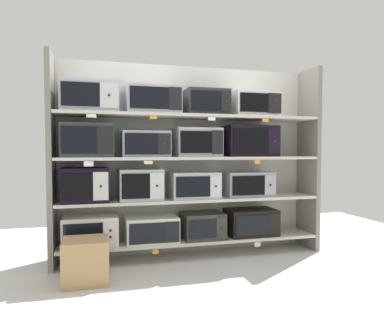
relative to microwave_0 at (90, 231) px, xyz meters
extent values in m
cube|color=silver|center=(1.06, -1.00, -0.35)|extent=(6.77, 6.00, 0.02)
cube|color=beige|center=(1.06, 0.24, 0.70)|extent=(2.97, 0.04, 2.08)
cube|color=gray|center=(-0.36, 0.00, 0.70)|extent=(0.05, 0.42, 2.08)
cube|color=gray|center=(2.48, 0.00, 0.70)|extent=(0.05, 0.42, 2.08)
cube|color=beige|center=(1.06, 0.00, -0.16)|extent=(2.77, 0.42, 0.03)
cube|color=silver|center=(0.00, 0.00, 0.00)|extent=(0.54, 0.37, 0.29)
cube|color=black|center=(-0.06, -0.19, 0.00)|extent=(0.37, 0.01, 0.22)
cube|color=silver|center=(0.19, -0.19, 0.00)|extent=(0.14, 0.01, 0.24)
cylinder|color=#262628|center=(0.19, -0.19, -0.03)|extent=(0.02, 0.01, 0.02)
cylinder|color=#262628|center=(0.19, -0.19, 0.03)|extent=(0.02, 0.01, 0.02)
cube|color=silver|center=(0.61, 0.00, -0.02)|extent=(0.53, 0.41, 0.26)
cube|color=black|center=(0.55, -0.21, -0.02)|extent=(0.36, 0.01, 0.20)
cube|color=black|center=(0.80, -0.21, -0.02)|extent=(0.14, 0.01, 0.21)
cylinder|color=#262628|center=(0.80, -0.22, -0.02)|extent=(0.02, 0.01, 0.02)
cube|color=#32322C|center=(1.18, 0.00, -0.01)|extent=(0.44, 0.37, 0.28)
cube|color=black|center=(1.12, -0.19, -0.01)|extent=(0.30, 0.01, 0.20)
cube|color=#32322C|center=(1.33, -0.19, -0.01)|extent=(0.11, 0.01, 0.22)
cylinder|color=#262628|center=(1.33, -0.20, -0.01)|extent=(0.02, 0.01, 0.02)
cube|color=black|center=(1.75, 0.00, 0.00)|extent=(0.55, 0.36, 0.29)
cube|color=black|center=(1.68, -0.18, 0.00)|extent=(0.37, 0.01, 0.22)
cube|color=black|center=(1.94, -0.18, 0.00)|extent=(0.15, 0.01, 0.23)
cube|color=orange|center=(0.62, -0.21, -0.20)|extent=(0.06, 0.00, 0.04)
cube|color=white|center=(1.73, -0.21, -0.21)|extent=(0.07, 0.00, 0.05)
cube|color=beige|center=(1.06, 0.00, 0.28)|extent=(2.77, 0.42, 0.03)
cube|color=black|center=(-0.04, 0.00, 0.46)|extent=(0.45, 0.40, 0.34)
cube|color=black|center=(-0.11, -0.20, 0.46)|extent=(0.28, 0.01, 0.25)
cube|color=silver|center=(0.10, -0.20, 0.46)|extent=(0.14, 0.01, 0.27)
cylinder|color=#262628|center=(0.10, -0.21, 0.46)|extent=(0.02, 0.01, 0.02)
cube|color=#96A6A2|center=(0.50, 0.00, 0.45)|extent=(0.44, 0.40, 0.32)
cube|color=black|center=(0.44, -0.20, 0.45)|extent=(0.28, 0.01, 0.25)
cube|color=silver|center=(0.64, -0.20, 0.45)|extent=(0.14, 0.01, 0.26)
cylinder|color=#262628|center=(0.64, -0.21, 0.45)|extent=(0.02, 0.01, 0.02)
cube|color=#B9B8BD|center=(1.08, 0.00, 0.43)|extent=(0.51, 0.37, 0.28)
cube|color=black|center=(1.02, -0.19, 0.43)|extent=(0.36, 0.01, 0.21)
cube|color=silver|center=(1.26, -0.19, 0.43)|extent=(0.12, 0.01, 0.22)
cylinder|color=#262628|center=(1.26, -0.19, 0.43)|extent=(0.02, 0.01, 0.02)
cube|color=#979CA8|center=(1.70, 0.00, 0.43)|extent=(0.53, 0.35, 0.27)
cube|color=black|center=(1.64, -0.18, 0.43)|extent=(0.37, 0.01, 0.21)
cube|color=#979CA8|center=(1.89, -0.18, 0.43)|extent=(0.13, 0.01, 0.22)
cylinder|color=#262628|center=(1.89, -0.18, 0.43)|extent=(0.02, 0.01, 0.02)
cube|color=beige|center=(1.06, 0.00, 0.72)|extent=(2.77, 0.42, 0.03)
cube|color=#2A3132|center=(-0.02, 0.00, 0.90)|extent=(0.50, 0.42, 0.33)
cube|color=black|center=(-0.09, -0.21, 0.90)|extent=(0.32, 0.01, 0.26)
cube|color=black|center=(0.15, -0.21, 0.90)|extent=(0.15, 0.01, 0.26)
cube|color=#9AA5AE|center=(0.56, 0.00, 0.87)|extent=(0.48, 0.36, 0.26)
cube|color=black|center=(0.50, -0.18, 0.87)|extent=(0.33, 0.01, 0.21)
cube|color=black|center=(0.72, -0.18, 0.87)|extent=(0.13, 0.01, 0.21)
cylinder|color=#262628|center=(0.72, -0.19, 0.87)|extent=(0.02, 0.01, 0.02)
cube|color=#B1B1B6|center=(1.12, 0.00, 0.89)|extent=(0.48, 0.32, 0.31)
cube|color=black|center=(1.06, -0.16, 0.89)|extent=(0.33, 0.01, 0.23)
cube|color=black|center=(1.29, -0.16, 0.89)|extent=(0.12, 0.01, 0.24)
cube|color=black|center=(1.73, 0.00, 0.91)|extent=(0.58, 0.34, 0.34)
cube|color=black|center=(1.67, -0.17, 0.91)|extent=(0.41, 0.01, 0.26)
cube|color=black|center=(1.94, -0.17, 0.91)|extent=(0.14, 0.01, 0.27)
cylinder|color=#262628|center=(1.94, -0.18, 0.91)|extent=(0.02, 0.01, 0.02)
cube|color=white|center=(-0.01, -0.21, 0.68)|extent=(0.09, 0.00, 0.05)
cube|color=beige|center=(0.56, -0.21, 0.69)|extent=(0.09, 0.00, 0.03)
cube|color=orange|center=(1.72, -0.21, 0.68)|extent=(0.06, 0.00, 0.04)
cube|color=beige|center=(1.06, 0.00, 1.17)|extent=(2.77, 0.42, 0.03)
cube|color=#B2BAC3|center=(0.01, 0.00, 1.33)|extent=(0.55, 0.34, 0.30)
cube|color=black|center=(-0.07, -0.17, 1.33)|extent=(0.35, 0.01, 0.22)
cube|color=silver|center=(0.19, -0.17, 1.33)|extent=(0.17, 0.01, 0.24)
cylinder|color=#262628|center=(0.19, -0.18, 1.33)|extent=(0.02, 0.01, 0.02)
cube|color=#B6B6C4|center=(0.64, 0.00, 1.32)|extent=(0.55, 0.37, 0.28)
cube|color=black|center=(0.58, -0.19, 1.32)|extent=(0.39, 0.01, 0.22)
cube|color=black|center=(0.84, -0.19, 1.32)|extent=(0.13, 0.01, 0.23)
cube|color=#2F2D32|center=(1.21, 0.00, 1.32)|extent=(0.46, 0.33, 0.27)
cube|color=black|center=(1.17, -0.17, 1.32)|extent=(0.32, 0.01, 0.21)
cube|color=black|center=(1.38, -0.16, 1.32)|extent=(0.10, 0.01, 0.22)
cylinder|color=#262628|center=(1.38, -0.17, 1.32)|extent=(0.02, 0.01, 0.02)
cube|color=silver|center=(1.77, 0.00, 1.32)|extent=(0.51, 0.34, 0.27)
cube|color=black|center=(1.70, -0.17, 1.32)|extent=(0.33, 0.01, 0.20)
cube|color=black|center=(1.94, -0.17, 1.32)|extent=(0.15, 0.01, 0.22)
cylinder|color=#262628|center=(1.94, -0.18, 1.29)|extent=(0.02, 0.01, 0.02)
cylinder|color=#262628|center=(1.94, -0.18, 1.34)|extent=(0.02, 0.01, 0.02)
cube|color=white|center=(0.03, -0.21, 1.13)|extent=(0.09, 0.00, 0.03)
cube|color=orange|center=(0.61, -0.21, 1.13)|extent=(0.07, 0.00, 0.03)
cube|color=white|center=(1.21, -0.21, 1.13)|extent=(0.08, 0.00, 0.04)
cube|color=orange|center=(1.81, -0.21, 1.13)|extent=(0.07, 0.00, 0.04)
cube|color=tan|center=(-0.04, -0.51, -0.15)|extent=(0.38, 0.38, 0.38)
camera|label=1|loc=(0.05, -3.74, 0.80)|focal=33.89mm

